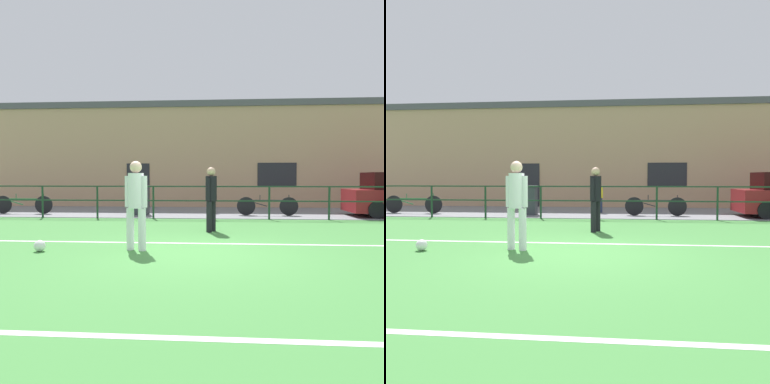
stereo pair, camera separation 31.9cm
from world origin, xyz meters
TOP-DOWN VIEW (x-y plane):
  - ground at (0.00, 0.00)m, footprint 60.00×44.00m
  - field_line_touchline at (0.00, 1.12)m, footprint 36.00×0.11m
  - field_line_hash at (0.00, -3.84)m, footprint 36.00×0.11m
  - pavement_strip at (0.00, 8.50)m, footprint 48.00×5.00m
  - perimeter_fence at (0.00, 6.00)m, footprint 36.07×0.07m
  - clubhouse_facade at (-0.00, 12.20)m, footprint 28.00×2.56m
  - player_goalkeeper at (0.10, 2.96)m, footprint 0.30×0.44m
  - player_striker at (-1.33, 0.26)m, footprint 0.47×0.31m
  - soccer_ball_spare at (-3.18, -0.02)m, footprint 0.22×0.22m
  - spectator_child at (-0.07, 8.24)m, footprint 0.33×0.21m
  - bicycle_parked_0 at (-7.36, 7.20)m, footprint 2.35×0.04m
  - bicycle_parked_1 at (2.08, 7.20)m, footprint 2.26×0.04m
  - trash_bin_0 at (-2.70, 7.08)m, footprint 0.65×0.55m

SIDE VIEW (x-z plane):
  - ground at x=0.00m, z-range -0.04..0.00m
  - field_line_touchline at x=0.00m, z-range 0.00..0.00m
  - field_line_hash at x=0.00m, z-range 0.00..0.00m
  - pavement_strip at x=0.00m, z-range 0.00..0.02m
  - soccer_ball_spare at x=-3.18m, z-range 0.00..0.22m
  - bicycle_parked_1 at x=2.08m, z-range -0.01..0.76m
  - bicycle_parked_0 at x=-7.36m, z-range -0.01..0.78m
  - trash_bin_0 at x=-2.70m, z-range 0.02..1.13m
  - spectator_child at x=-0.07m, z-range 0.10..1.32m
  - perimeter_fence at x=0.00m, z-range 0.17..1.32m
  - player_goalkeeper at x=0.10m, z-range 0.12..1.83m
  - player_striker at x=-1.33m, z-range 0.12..1.90m
  - clubhouse_facade at x=0.00m, z-range 0.01..5.08m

